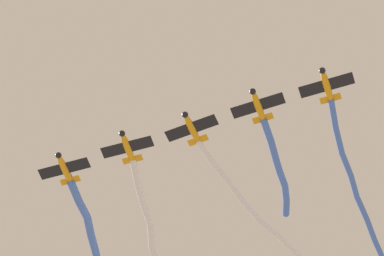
% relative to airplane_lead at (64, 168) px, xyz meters
% --- Properties ---
extents(airplane_lead, '(4.93, 5.33, 1.49)m').
position_rel_airplane_lead_xyz_m(airplane_lead, '(0.00, 0.00, 0.00)').
color(airplane_lead, orange).
extents(smoke_trail_lead, '(13.70, 17.23, 3.03)m').
position_rel_airplane_lead_xyz_m(smoke_trail_lead, '(-8.30, -9.23, 0.98)').
color(smoke_trail_lead, '#4C75DB').
extents(airplane_left_wing, '(4.97, 5.30, 1.49)m').
position_rel_airplane_lead_xyz_m(airplane_left_wing, '(-4.71, 6.02, 0.30)').
color(airplane_left_wing, orange).
extents(airplane_right_wing, '(4.75, 5.59, 1.49)m').
position_rel_airplane_lead_xyz_m(airplane_right_wing, '(-9.42, 12.04, 0.00)').
color(airplane_right_wing, orange).
extents(smoke_trail_right_wing, '(25.25, 11.32, 3.79)m').
position_rel_airplane_lead_xyz_m(smoke_trail_right_wing, '(-23.30, 5.09, 1.28)').
color(smoke_trail_right_wing, white).
extents(airplane_slot, '(4.83, 5.47, 1.49)m').
position_rel_airplane_lead_xyz_m(airplane_slot, '(-14.13, 18.07, 0.30)').
color(airplane_slot, orange).
extents(smoke_trail_slot, '(10.89, 10.93, 2.55)m').
position_rel_airplane_lead_xyz_m(smoke_trail_slot, '(-21.13, 11.85, 0.94)').
color(smoke_trail_slot, '#4C75DB').
extents(airplane_trail, '(4.87, 5.40, 1.49)m').
position_rel_airplane_lead_xyz_m(airplane_trail, '(-18.84, 24.09, 0.00)').
color(airplane_trail, orange).
extents(smoke_trail_trail, '(24.63, 18.95, 1.29)m').
position_rel_airplane_lead_xyz_m(smoke_trail_trail, '(-32.13, 13.12, 0.19)').
color(smoke_trail_trail, '#4C75DB').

